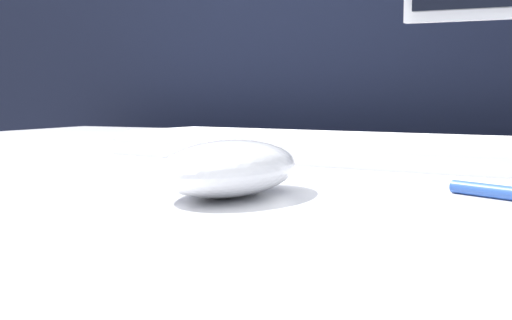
# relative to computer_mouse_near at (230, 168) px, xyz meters

# --- Properties ---
(partition_panel) EXTENTS (5.00, 0.03, 1.09)m
(partition_panel) POSITION_rel_computer_mouse_near_xyz_m (0.04, 0.85, -0.23)
(partition_panel) COLOR black
(partition_panel) RESTS_ON ground_plane
(computer_mouse_near) EXTENTS (0.07, 0.12, 0.03)m
(computer_mouse_near) POSITION_rel_computer_mouse_near_xyz_m (0.00, 0.00, 0.00)
(computer_mouse_near) COLOR white
(computer_mouse_near) RESTS_ON desk
(keyboard) EXTENTS (0.44, 0.18, 0.02)m
(keyboard) POSITION_rel_computer_mouse_near_xyz_m (-0.02, 0.24, -0.00)
(keyboard) COLOR white
(keyboard) RESTS_ON desk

